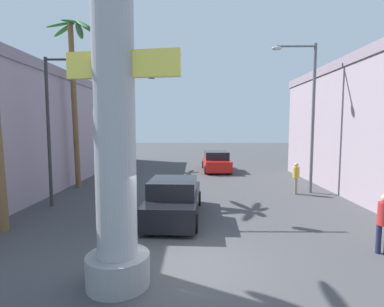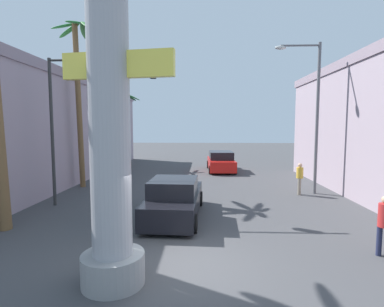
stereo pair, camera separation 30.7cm
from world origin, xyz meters
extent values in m
plane|color=#424244|center=(0.00, 10.00, 0.00)|extent=(92.58, 92.58, 0.00)
cube|color=#9E8C99|center=(-11.14, 12.21, 3.10)|extent=(7.75, 25.01, 6.21)
cube|color=gray|center=(-11.14, 12.21, 6.46)|extent=(7.91, 25.51, 0.50)
cylinder|color=#9E9EA3|center=(-1.60, -0.97, 3.91)|extent=(0.88, 0.88, 7.82)
cylinder|color=gray|center=(-1.60, -0.97, 0.35)|extent=(1.41, 1.41, 0.70)
cube|color=#F2E04C|center=(-1.40, -0.97, 4.85)|extent=(2.48, 0.52, 0.56)
cylinder|color=#59595E|center=(6.28, 8.46, 3.89)|extent=(0.16, 0.16, 7.79)
cylinder|color=#59595E|center=(5.29, 8.46, 7.64)|extent=(1.97, 0.10, 0.10)
ellipsoid|color=beige|center=(4.31, 8.46, 7.54)|extent=(0.56, 0.28, 0.20)
cylinder|color=#333333|center=(-6.28, 5.59, 3.24)|extent=(0.14, 0.14, 6.49)
cylinder|color=#333333|center=(-3.62, 5.59, 6.39)|extent=(5.31, 0.10, 0.10)
cube|color=black|center=(-1.76, 5.59, 5.94)|extent=(0.24, 0.24, 0.70)
sphere|color=red|center=(-1.76, 5.46, 6.16)|extent=(0.14, 0.14, 0.14)
sphere|color=yellow|center=(-1.76, 5.46, 5.94)|extent=(0.14, 0.14, 0.14)
sphere|color=green|center=(-1.76, 5.46, 5.72)|extent=(0.14, 0.14, 0.14)
cylinder|color=black|center=(-1.51, 5.86, 0.32)|extent=(0.25, 0.65, 0.64)
cylinder|color=black|center=(0.25, 5.79, 0.32)|extent=(0.25, 0.65, 0.64)
cylinder|color=black|center=(-1.65, 2.44, 0.32)|extent=(0.25, 0.65, 0.64)
cylinder|color=black|center=(0.10, 2.36, 0.32)|extent=(0.25, 0.65, 0.64)
cube|color=black|center=(-0.70, 4.11, 0.56)|extent=(2.06, 4.98, 0.80)
cube|color=black|center=(-0.72, 3.75, 1.26)|extent=(1.79, 2.13, 0.60)
cylinder|color=black|center=(0.79, 17.83, 0.32)|extent=(0.24, 0.65, 0.64)
cylinder|color=black|center=(2.63, 17.89, 0.32)|extent=(0.24, 0.65, 0.64)
cylinder|color=black|center=(0.89, 14.63, 0.32)|extent=(0.24, 0.65, 0.64)
cylinder|color=black|center=(2.73, 14.69, 0.32)|extent=(0.24, 0.65, 0.64)
cube|color=red|center=(1.76, 16.26, 0.56)|extent=(2.08, 4.64, 0.80)
cube|color=black|center=(1.76, 16.26, 1.26)|extent=(1.86, 2.58, 0.60)
cylinder|color=brown|center=(-6.65, 18.19, 3.17)|extent=(0.42, 0.46, 6.34)
ellipsoid|color=#27672D|center=(-5.86, 18.26, 6.11)|extent=(1.62, 0.54, 0.82)
ellipsoid|color=#205D2D|center=(-6.16, 18.82, 6.13)|extent=(1.29, 1.48, 0.76)
ellipsoid|color=#1F6F2D|center=(-7.07, 18.92, 6.16)|extent=(1.05, 1.63, 0.66)
ellipsoid|color=#215F2D|center=(-7.53, 18.28, 6.08)|extent=(1.58, 0.56, 0.90)
ellipsoid|color=#2F5E2D|center=(-7.04, 17.39, 6.11)|extent=(0.97, 1.60, 0.81)
ellipsoid|color=#28652D|center=(-6.29, 17.42, 6.11)|extent=(1.08, 1.56, 0.82)
cylinder|color=brown|center=(-6.64, 9.39, 4.56)|extent=(0.37, 0.85, 9.13)
ellipsoid|color=#2D612D|center=(-5.58, 9.51, 8.87)|extent=(1.46, 0.50, 0.92)
ellipsoid|color=#236A2D|center=(-5.85, 10.03, 8.98)|extent=(1.28, 1.41, 0.60)
ellipsoid|color=#26642D|center=(-6.53, 10.21, 8.98)|extent=(0.67, 1.59, 0.59)
ellipsoid|color=#25752D|center=(-7.13, 9.64, 8.91)|extent=(1.52, 0.75, 0.82)
ellipsoid|color=#1E732D|center=(-7.07, 9.07, 8.97)|extent=(1.54, 1.03, 0.62)
ellipsoid|color=#24742D|center=(-6.45, 8.64, 9.00)|extent=(0.53, 1.60, 0.53)
ellipsoid|color=#2E722D|center=(-5.85, 8.82, 8.90)|extent=(1.23, 1.36, 0.83)
cylinder|color=gray|center=(5.34, 8.04, 0.44)|extent=(0.14, 0.14, 0.87)
cylinder|color=gray|center=(5.42, 8.22, 0.44)|extent=(0.14, 0.14, 0.87)
cylinder|color=gold|center=(5.38, 8.13, 1.15)|extent=(0.45, 0.45, 0.56)
sphere|color=tan|center=(5.38, 8.13, 1.54)|extent=(0.22, 0.22, 0.22)
cylinder|color=#1E233F|center=(5.25, 0.79, 0.41)|extent=(0.14, 0.14, 0.83)
camera|label=1|loc=(0.13, -7.38, 3.55)|focal=28.00mm
camera|label=2|loc=(0.44, -7.37, 3.55)|focal=28.00mm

